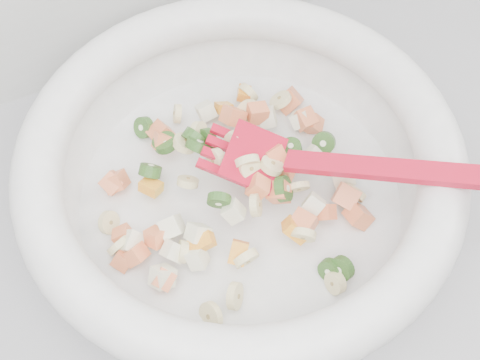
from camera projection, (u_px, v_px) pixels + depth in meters
name	position (u px, v px, depth m)	size (l,w,h in m)	color
counter	(343.00, 302.00, 1.08)	(2.00, 0.60, 0.90)	gray
mixing_bowl	(240.00, 171.00, 0.61)	(0.44, 0.44, 0.14)	white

